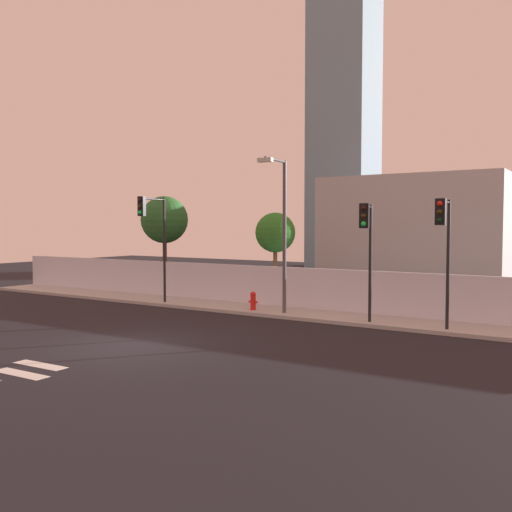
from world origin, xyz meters
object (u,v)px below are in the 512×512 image
at_px(traffic_light_left, 444,235).
at_px(roadside_tree_midleft, 275,233).
at_px(traffic_light_center, 153,226).
at_px(roadside_tree_leftmost, 164,220).
at_px(traffic_light_right, 367,236).
at_px(street_lamp_curbside, 282,222).
at_px(fire_hydrant, 253,300).

distance_m(traffic_light_left, roadside_tree_midleft, 9.86).
xyz_separation_m(traffic_light_center, roadside_tree_leftmost, (-2.90, 4.06, 0.33)).
bearing_deg(traffic_light_right, traffic_light_left, 2.08).
bearing_deg(traffic_light_center, roadside_tree_midleft, 43.53).
height_order(traffic_light_center, traffic_light_right, traffic_light_center).
bearing_deg(traffic_light_left, traffic_light_right, -177.92).
distance_m(traffic_light_left, street_lamp_curbside, 6.82).
height_order(traffic_light_left, traffic_light_center, traffic_light_center).
bearing_deg(roadside_tree_midleft, traffic_light_left, -23.13).
bearing_deg(roadside_tree_leftmost, fire_hydrant, -21.53).
distance_m(fire_hydrant, roadside_tree_leftmost, 9.22).
xyz_separation_m(fire_hydrant, roadside_tree_leftmost, (-7.91, 3.12, 3.57)).
height_order(roadside_tree_leftmost, roadside_tree_midleft, roadside_tree_leftmost).
relative_size(traffic_light_right, street_lamp_curbside, 0.70).
relative_size(traffic_light_left, fire_hydrant, 5.67).
relative_size(traffic_light_right, roadside_tree_leftmost, 0.82).
bearing_deg(fire_hydrant, street_lamp_curbside, -7.75).
distance_m(street_lamp_curbside, roadside_tree_midleft, 4.07).
distance_m(traffic_light_right, fire_hydrant, 6.33).
bearing_deg(traffic_light_center, traffic_light_right, 0.48).
xyz_separation_m(traffic_light_left, fire_hydrant, (-8.34, 0.76, -2.93)).
bearing_deg(street_lamp_curbside, traffic_light_left, -4.58).
bearing_deg(fire_hydrant, traffic_light_left, -5.17).
relative_size(street_lamp_curbside, fire_hydrant, 7.89).
height_order(traffic_light_right, fire_hydrant, traffic_light_right).
relative_size(street_lamp_curbside, roadside_tree_leftmost, 1.17).
bearing_deg(roadside_tree_midleft, street_lamp_curbside, -55.58).
bearing_deg(fire_hydrant, traffic_light_right, -8.72).
relative_size(traffic_light_left, roadside_tree_midleft, 1.03).
height_order(fire_hydrant, roadside_tree_leftmost, roadside_tree_leftmost).
xyz_separation_m(street_lamp_curbside, roadside_tree_midleft, (-2.28, 3.33, -0.50)).
relative_size(street_lamp_curbside, roadside_tree_midleft, 1.43).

